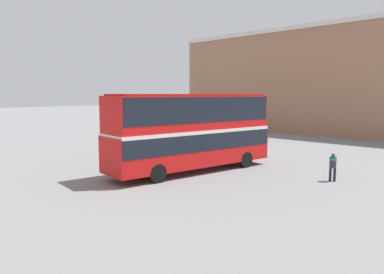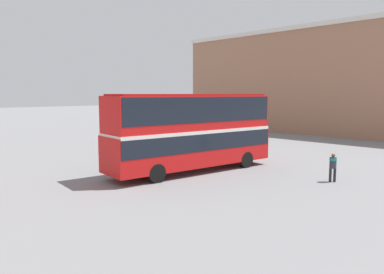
% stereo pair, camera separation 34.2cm
% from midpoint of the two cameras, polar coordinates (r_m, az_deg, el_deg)
% --- Properties ---
extents(ground_plane, '(240.00, 240.00, 0.00)m').
position_cam_midpoint_polar(ground_plane, '(23.84, -0.83, -4.88)').
color(ground_plane, slate).
extents(building_row_right, '(11.09, 33.78, 12.65)m').
position_cam_midpoint_polar(building_row_right, '(50.91, 17.45, 8.09)').
color(building_row_right, '#9E7056').
rests_on(building_row_right, ground_plane).
extents(double_decker_bus, '(11.20, 3.85, 4.74)m').
position_cam_midpoint_polar(double_decker_bus, '(22.68, -0.43, 1.45)').
color(double_decker_bus, red).
rests_on(double_decker_bus, ground_plane).
extents(pedestrian_foreground, '(0.54, 0.54, 1.56)m').
position_cam_midpoint_polar(pedestrian_foreground, '(21.65, 20.25, -3.90)').
color(pedestrian_foreground, '#232328').
rests_on(pedestrian_foreground, ground_plane).
extents(parked_car_kerb_near, '(4.40, 2.05, 1.56)m').
position_cam_midpoint_polar(parked_car_kerb_near, '(40.29, 2.66, 0.95)').
color(parked_car_kerb_near, black).
rests_on(parked_car_kerb_near, ground_plane).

